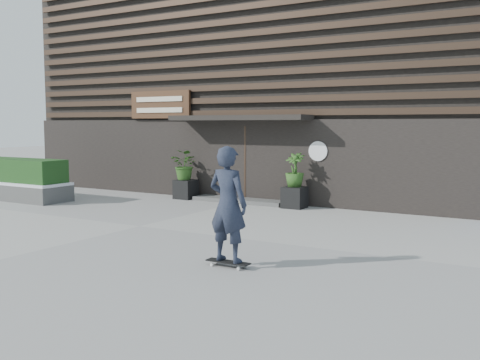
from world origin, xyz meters
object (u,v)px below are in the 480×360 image
Objects in this scene: planter_pot_left at (186,189)px; planter_pot_right at (294,197)px; skateboarder at (228,205)px; raised_bed at (20,191)px.

planter_pot_left is 3.80m from planter_pot_right.
skateboarder reaches higher than planter_pot_left.
skateboarder reaches higher than planter_pot_right.
raised_bed is (-8.18, -2.79, -0.05)m from planter_pot_right.
planter_pot_right is at bearing 105.63° from skateboarder.
skateboarder is (1.81, -6.47, 0.75)m from planter_pot_right.
planter_pot_left is at bearing 32.51° from raised_bed.
planter_pot_left is 8.60m from skateboarder.
raised_bed is (-4.38, -2.79, -0.05)m from planter_pot_left.
raised_bed is at bearing 159.76° from skateboarder.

